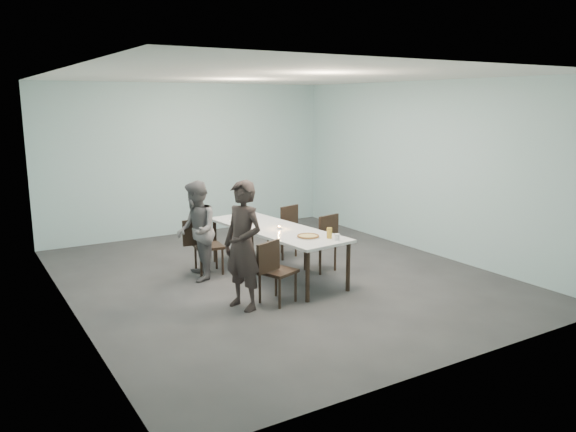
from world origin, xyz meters
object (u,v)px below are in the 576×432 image
chair_near_right (324,239)px  amber_tumbler (242,218)px  beer_glass (329,233)px  table (276,231)px  pizza (308,236)px  side_plate (307,235)px  tealight (279,228)px  chair_far_left (203,242)px  chair_far_right (285,228)px  diner_near (243,245)px  chair_near_left (274,268)px  diner_far (196,231)px  water_tumbler (337,237)px

chair_near_right → amber_tumbler: chair_near_right is taller
beer_glass → amber_tumbler: beer_glass is taller
table → pizza: 0.79m
pizza → side_plate: size_ratio=1.89×
tealight → chair_far_left: bearing=140.7°
chair_far_right → diner_near: size_ratio=0.52×
chair_far_right → side_plate: (-0.55, -1.52, 0.25)m
tealight → chair_near_left: bearing=-123.9°
chair_near_left → diner_far: 1.61m
chair_far_left → side_plate: 1.69m
chair_near_right → side_plate: 0.86m
diner_far → tealight: size_ratio=26.74×
chair_near_left → water_tumbler: 1.04m
chair_far_left → diner_far: bearing=-124.5°
chair_near_left → chair_far_right: (1.36, 1.97, 0.00)m
chair_far_left → water_tumbler: bearing=-46.7°
chair_far_left → diner_far: 0.38m
chair_near_left → side_plate: bearing=8.8°
chair_far_right → diner_near: (-1.77, -1.89, 0.34)m
water_tumbler → tealight: (-0.33, 1.02, -0.02)m
chair_near_right → side_plate: chair_near_right is taller
chair_near_left → chair_far_left: (-0.26, 1.74, 0.00)m
table → pizza: pizza is taller
chair_near_right → diner_far: (-1.92, 0.57, 0.25)m
pizza → chair_near_right: bearing=41.8°
side_plate → amber_tumbler: amber_tumbler is taller
diner_far → water_tumbler: size_ratio=16.64×
chair_near_right → pizza: 1.01m
chair_far_left → diner_far: diner_far is taller
diner_far → side_plate: 1.66m
chair_near_right → tealight: (-0.80, 0.03, 0.27)m
chair_near_left → amber_tumbler: size_ratio=10.88×
pizza → chair_far_right: bearing=69.5°
diner_near → diner_far: diner_near is taller
chair_far_left → pizza: (1.00, -1.43, 0.27)m
chair_near_left → chair_far_left: 1.76m
chair_far_right → beer_glass: bearing=61.8°
pizza → amber_tumbler: 1.56m
table → water_tumbler: (0.33, -1.12, 0.10)m
chair_near_left → diner_near: 0.53m
pizza → water_tumbler: bearing=-52.8°
chair_near_right → chair_far_right: (-0.10, 1.02, 0.00)m
chair_far_left → diner_near: size_ratio=0.52×
pizza → amber_tumbler: amber_tumbler is taller
tealight → diner_near: bearing=-139.8°
chair_near_right → chair_far_left: bearing=-35.8°
chair_near_left → side_plate: size_ratio=4.83×
diner_near → beer_glass: diner_near is taller
chair_far_left → beer_glass: (1.23, -1.62, 0.32)m
table → tealight: size_ratio=47.87×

